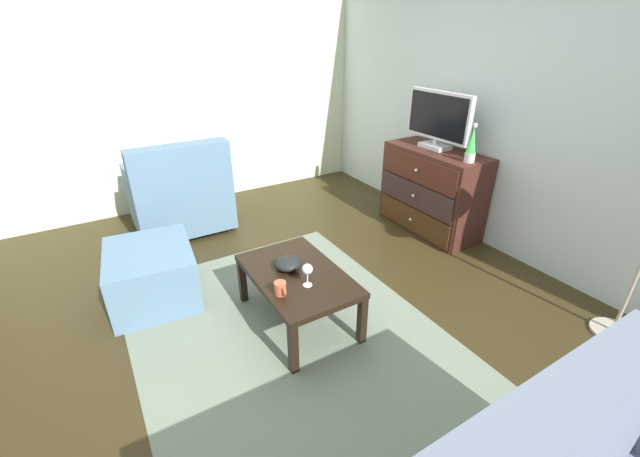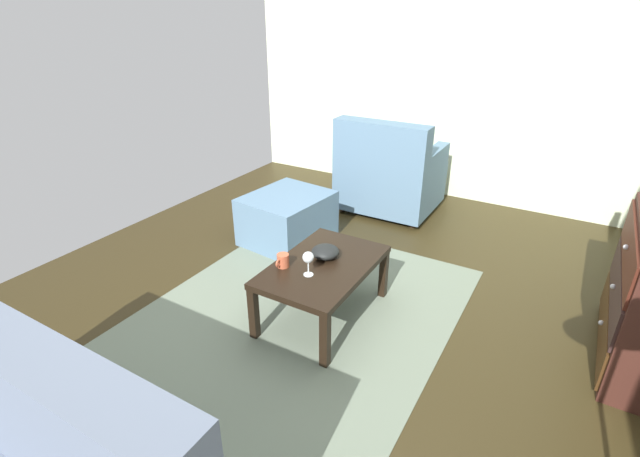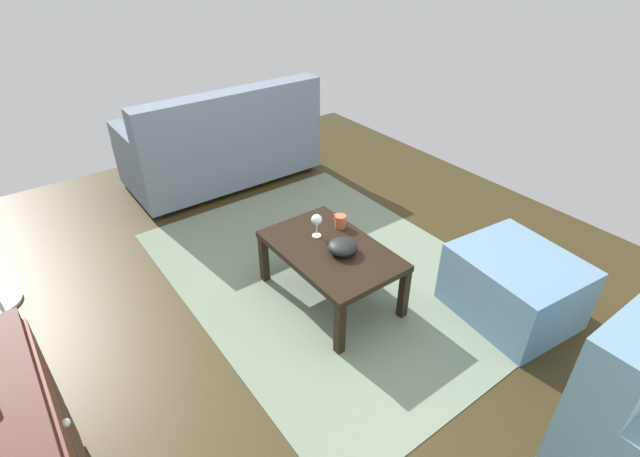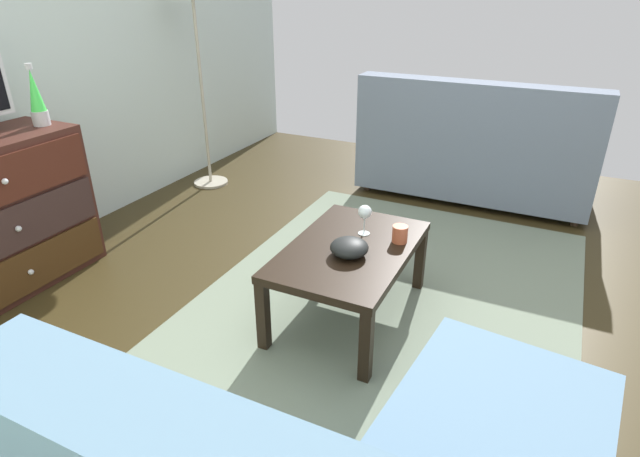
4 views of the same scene
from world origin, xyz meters
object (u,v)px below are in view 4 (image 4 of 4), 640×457
at_px(bowl_decorative, 349,247).
at_px(coffee_table, 350,256).
at_px(lava_lamp, 36,99).
at_px(wine_glass, 365,213).
at_px(couch_large, 475,152).
at_px(mug, 400,234).

bearing_deg(bowl_decorative, coffee_table, 20.31).
distance_m(lava_lamp, wine_glass, 1.88).
bearing_deg(lava_lamp, couch_large, -43.66).
xyz_separation_m(lava_lamp, mug, (0.33, -1.98, -0.54)).
xyz_separation_m(coffee_table, mug, (0.16, -0.20, 0.09)).
height_order(wine_glass, bowl_decorative, wine_glass).
height_order(mug, bowl_decorative, mug).
bearing_deg(wine_glass, bowl_decorative, -175.48).
height_order(bowl_decorative, couch_large, couch_large).
bearing_deg(wine_glass, couch_large, -7.38).
bearing_deg(coffee_table, lava_lamp, 95.61).
xyz_separation_m(lava_lamp, coffee_table, (0.18, -1.78, -0.63)).
xyz_separation_m(lava_lamp, bowl_decorative, (0.10, -1.81, -0.54)).
relative_size(mug, bowl_decorative, 0.63).
relative_size(lava_lamp, wine_glass, 2.10).
height_order(lava_lamp, bowl_decorative, lava_lamp).
bearing_deg(bowl_decorative, mug, -35.79).
xyz_separation_m(coffee_table, bowl_decorative, (-0.08, -0.03, 0.09)).
distance_m(mug, bowl_decorative, 0.29).
relative_size(lava_lamp, mug, 2.89).
bearing_deg(mug, couch_large, -1.33).
relative_size(bowl_decorative, couch_large, 0.11).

